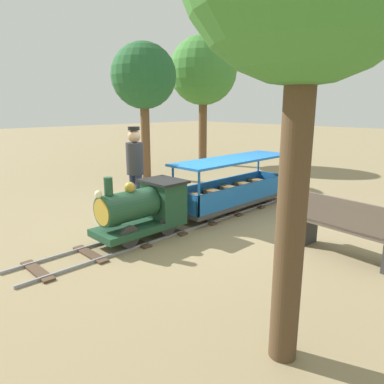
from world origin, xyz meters
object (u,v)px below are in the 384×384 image
(locomotive, at_px, (144,208))
(conductor_person, at_px, (135,165))
(passenger_car, at_px, (233,189))
(park_bench, at_px, (346,227))
(oak_tree_far, at_px, (144,77))
(oak_tree_distant, at_px, (203,71))

(locomotive, xyz_separation_m, conductor_person, (0.91, -0.52, 0.47))
(passenger_car, height_order, park_bench, passenger_car)
(oak_tree_far, bearing_deg, oak_tree_distant, -78.74)
(locomotive, distance_m, passenger_car, 2.11)
(passenger_car, relative_size, oak_tree_distant, 0.64)
(passenger_car, distance_m, park_bench, 2.51)
(passenger_car, bearing_deg, locomotive, 90.00)
(locomotive, relative_size, oak_tree_distant, 0.34)
(oak_tree_far, height_order, oak_tree_distant, oak_tree_distant)
(park_bench, bearing_deg, oak_tree_distant, -32.91)
(oak_tree_distant, bearing_deg, conductor_person, 122.89)
(conductor_person, height_order, park_bench, conductor_person)
(oak_tree_distant, bearing_deg, oak_tree_far, 101.26)
(passenger_car, distance_m, oak_tree_distant, 6.30)
(conductor_person, height_order, oak_tree_far, oak_tree_far)
(passenger_car, xyz_separation_m, oak_tree_distant, (4.35, -3.72, 2.64))
(locomotive, bearing_deg, oak_tree_distant, -53.30)
(conductor_person, distance_m, oak_tree_distant, 6.67)
(park_bench, bearing_deg, locomotive, 30.89)
(oak_tree_far, xyz_separation_m, oak_tree_distant, (0.57, -2.89, 0.37))
(passenger_car, relative_size, conductor_person, 1.67)
(park_bench, bearing_deg, passenger_car, -15.24)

